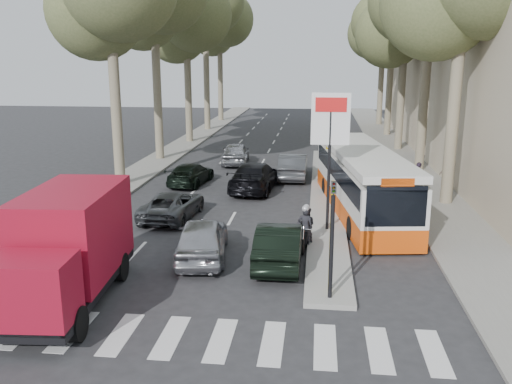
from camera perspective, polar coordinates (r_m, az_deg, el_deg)
ground at (r=17.75m, az=-3.01°, el=-8.92°), size 120.00×120.00×0.00m
sidewalk_right at (r=42.09m, az=14.46°, el=4.17°), size 3.20×70.00×0.12m
median_left at (r=45.93m, az=-7.12°, el=5.29°), size 2.40×64.00×0.12m
traffic_island at (r=27.97m, az=7.33°, el=-0.26°), size 1.50×26.00×0.16m
building_far at (r=51.72m, az=21.49°, el=14.25°), size 11.00×20.00×16.00m
billboard at (r=21.37m, az=7.78°, el=5.24°), size 1.50×12.10×5.60m
traffic_light_island at (r=15.28m, az=8.05°, el=-2.96°), size 0.16×0.41×3.60m
tree_l_c at (r=45.58m, az=-7.18°, el=17.80°), size 7.40×7.20×13.71m
tree_l_d at (r=53.53m, az=-5.23°, el=19.12°), size 7.40×7.20×15.66m
tree_l_e at (r=61.31m, az=-3.72°, el=17.51°), size 7.40×7.20×14.49m
tree_r_c at (r=42.78m, az=15.66°, el=17.21°), size 7.40×7.20×13.32m
tree_r_d at (r=50.81m, az=14.46°, el=18.25°), size 7.40×7.20×14.88m
tree_r_e at (r=58.69m, az=13.46°, el=17.00°), size 7.40×7.20×14.10m
silver_hatchback at (r=19.17m, az=-5.71°, el=-4.86°), size 2.28×4.49×1.47m
dark_hatchback at (r=18.63m, az=2.47°, el=-5.45°), size 1.51×4.31×1.42m
queue_car_a at (r=24.09m, az=-8.79°, el=-1.36°), size 2.29×4.45×1.20m
queue_car_b at (r=28.81m, az=-0.13°, el=1.65°), size 2.53×5.37×1.51m
queue_car_c at (r=36.10m, az=-2.17°, el=4.10°), size 2.04×4.37×1.45m
queue_car_d at (r=31.76m, az=3.92°, el=2.73°), size 1.56×4.45×1.47m
queue_car_e at (r=30.41m, az=-6.89°, el=1.91°), size 2.16×4.32×1.21m
red_truck at (r=16.34m, az=-19.27°, el=-5.42°), size 2.67×6.14×3.20m
city_bus at (r=24.81m, az=11.08°, el=1.26°), size 3.95×11.44×2.95m
motorcycle at (r=20.29m, az=5.24°, el=-3.73°), size 0.72×1.95×1.65m
pedestrian_near at (r=28.44m, az=16.70°, el=1.33°), size 1.07×1.01×1.69m
pedestrian_far at (r=31.44m, az=19.73°, el=2.24°), size 1.14×0.62×1.68m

